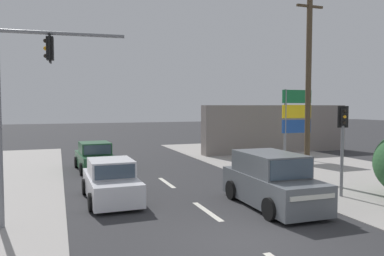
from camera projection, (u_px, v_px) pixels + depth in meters
The scene contains 11 objects.
ground_plane at pixel (250, 242), 9.82m from camera, with size 140.00×140.00×0.00m, color #303033.
lane_dash_mid at pixel (207, 211), 12.64m from camera, with size 0.20×2.40×0.01m, color silver.
lane_dash_far at pixel (167, 183), 17.33m from camera, with size 0.20×2.40×0.01m, color silver.
utility_pole_midground_right at pixel (308, 78), 17.53m from camera, with size 1.80×0.26×9.28m.
traffic_signal_mast at pixel (18, 97), 10.82m from camera, with size 3.68×0.44×6.00m.
pedestal_signal_right_kerb at pixel (343, 135), 14.53m from camera, with size 0.44×0.31×3.56m.
shopping_plaza_sign at pixel (297, 115), 23.87m from camera, with size 2.10×0.16×4.60m.
shopfront_wall_far at pixel (277, 129), 28.46m from camera, with size 12.00×1.00×3.60m, color gray.
sedan_oncoming_near at pixel (111, 182), 14.07m from camera, with size 1.94×4.27×1.56m.
suv_crossing_left at pixel (272, 182), 13.25m from camera, with size 2.11×4.56×1.90m.
sedan_receding_far at pixel (95, 158), 20.65m from camera, with size 2.07×4.32×1.56m.
Camera 1 is at (-4.70, -8.54, 3.57)m, focal length 35.00 mm.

